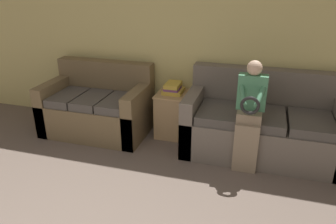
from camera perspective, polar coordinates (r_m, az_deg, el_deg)
wall_back at (r=4.59m, az=0.86°, el=12.40°), size 7.06×0.06×2.55m
couch_main at (r=4.27m, az=16.09°, el=-2.37°), size 1.90×0.92×1.01m
couch_side at (r=4.78m, az=-12.05°, el=0.67°), size 1.44×0.89×0.96m
child_left_seated at (r=3.78m, az=14.04°, el=-0.02°), size 0.33×0.37×1.26m
side_shelf at (r=4.57m, az=0.84°, el=-0.23°), size 0.43×0.51×0.62m
book_stack at (r=4.44m, az=0.89°, el=4.14°), size 0.26×0.30×0.15m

